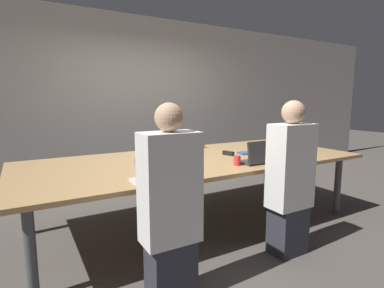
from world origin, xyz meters
name	(u,v)px	position (x,y,z in m)	size (l,w,h in m)	color
ground_plane	(196,222)	(0.00, 0.00, 0.00)	(24.00, 24.00, 0.00)	#4C4742
curtain_wall	(136,102)	(0.00, 1.99, 1.40)	(12.00, 0.06, 2.80)	#BCB7B2
conference_table	(196,162)	(0.00, 0.00, 0.73)	(3.80, 1.62, 0.77)	tan
laptop_near_left	(152,174)	(-0.82, -0.68, 0.84)	(0.31, 0.22, 0.22)	silver
person_near_left	(170,209)	(-0.85, -1.09, 0.69)	(0.40, 0.24, 1.42)	#2D2D38
laptop_near_midright	(257,157)	(0.39, -0.58, 0.84)	(0.31, 0.24, 0.24)	#333338
person_near_midright	(290,181)	(0.40, -1.03, 0.70)	(0.40, 0.24, 1.43)	#2D2D38
cup_near_midright	(237,161)	(0.17, -0.53, 0.82)	(0.07, 0.07, 0.10)	red
laptop_far_center	(184,144)	(0.17, 0.61, 0.85)	(0.34, 0.27, 0.26)	#333338
cup_far_center	(201,145)	(0.45, 0.61, 0.82)	(0.09, 0.09, 0.08)	brown
bottle_far_center	(170,143)	(-0.09, 0.49, 0.89)	(0.07, 0.07, 0.28)	#ADD1E0
stapler	(228,153)	(0.43, -0.04, 0.80)	(0.08, 0.16, 0.05)	black
notebook	(247,153)	(0.69, -0.08, 0.78)	(0.23, 0.19, 0.02)	#2D4C8C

